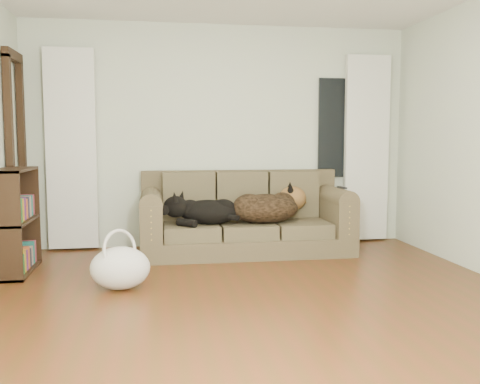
{
  "coord_description": "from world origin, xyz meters",
  "views": [
    {
      "loc": [
        -0.77,
        -3.84,
        1.28
      ],
      "look_at": [
        0.1,
        1.6,
        0.72
      ],
      "focal_mm": 40.0,
      "sensor_mm": 36.0,
      "label": 1
    }
  ],
  "objects": [
    {
      "name": "floor",
      "position": [
        0.0,
        0.0,
        0.0
      ],
      "size": [
        5.0,
        5.0,
        0.0
      ],
      "primitive_type": "plane",
      "color": "#492B10",
      "rests_on": "ground"
    },
    {
      "name": "wall_back",
      "position": [
        0.0,
        2.5,
        1.3
      ],
      "size": [
        4.5,
        0.04,
        2.6
      ],
      "primitive_type": "cube",
      "color": "beige",
      "rests_on": "ground"
    },
    {
      "name": "curtain_left",
      "position": [
        -1.7,
        2.42,
        1.15
      ],
      "size": [
        0.55,
        0.08,
        2.25
      ],
      "primitive_type": "cube",
      "color": "white",
      "rests_on": "ground"
    },
    {
      "name": "curtain_right",
      "position": [
        1.8,
        2.42,
        1.15
      ],
      "size": [
        0.55,
        0.08,
        2.25
      ],
      "primitive_type": "cube",
      "color": "white",
      "rests_on": "ground"
    },
    {
      "name": "window_pane",
      "position": [
        1.45,
        2.47,
        1.4
      ],
      "size": [
        0.5,
        0.03,
        1.2
      ],
      "primitive_type": "cube",
      "color": "black",
      "rests_on": "wall_back"
    },
    {
      "name": "door_casing",
      "position": [
        -2.2,
        2.05,
        1.05
      ],
      "size": [
        0.07,
        0.6,
        2.1
      ],
      "primitive_type": "cube",
      "color": "black",
      "rests_on": "ground"
    },
    {
      "name": "sofa",
      "position": [
        0.22,
        1.97,
        0.45
      ],
      "size": [
        2.3,
        0.99,
        0.94
      ],
      "primitive_type": "cube",
      "color": "#423727",
      "rests_on": "floor"
    },
    {
      "name": "dog_black_lab",
      "position": [
        -0.25,
        1.89,
        0.48
      ],
      "size": [
        0.75,
        0.64,
        0.27
      ],
      "primitive_type": "ellipsoid",
      "rotation": [
        0.0,
        0.0,
        -0.34
      ],
      "color": "black",
      "rests_on": "sofa"
    },
    {
      "name": "dog_shepherd",
      "position": [
        0.46,
        1.91,
        0.49
      ],
      "size": [
        0.88,
        0.68,
        0.35
      ],
      "primitive_type": "ellipsoid",
      "rotation": [
        0.0,
        0.0,
        3.29
      ],
      "color": "black",
      "rests_on": "sofa"
    },
    {
      "name": "tv_remote",
      "position": [
        1.28,
        1.81,
        0.73
      ],
      "size": [
        0.06,
        0.19,
        0.02
      ],
      "primitive_type": "cube",
      "rotation": [
        0.0,
        0.0,
        0.06
      ],
      "color": "black",
      "rests_on": "sofa"
    },
    {
      "name": "tote_bag",
      "position": [
        -1.07,
        0.69,
        0.16
      ],
      "size": [
        0.61,
        0.55,
        0.37
      ],
      "primitive_type": "ellipsoid",
      "rotation": [
        0.0,
        0.0,
        0.4
      ],
      "color": "silver",
      "rests_on": "floor"
    },
    {
      "name": "bookshelf",
      "position": [
        -2.09,
        1.43,
        0.5
      ],
      "size": [
        0.35,
        0.81,
        0.99
      ],
      "primitive_type": "cube",
      "rotation": [
        0.0,
        0.0,
        0.07
      ],
      "color": "black",
      "rests_on": "floor"
    }
  ]
}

